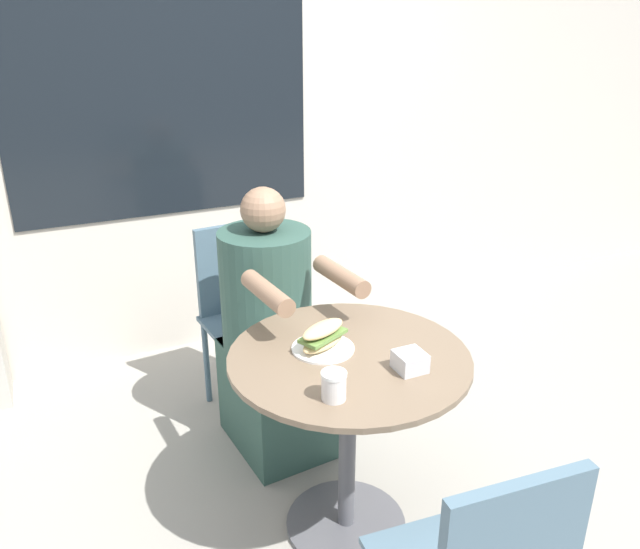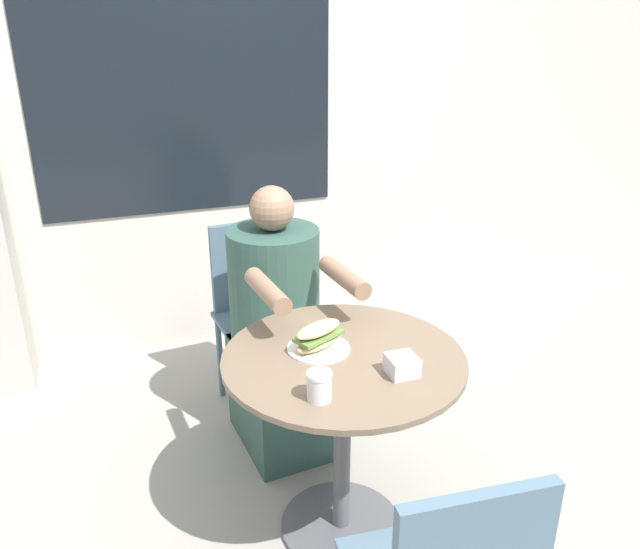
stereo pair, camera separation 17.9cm
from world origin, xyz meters
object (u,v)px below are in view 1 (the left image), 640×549
Objects in this scene: seated_diner at (272,341)px; drink_cup at (334,386)px; diner_chair at (242,302)px; sandwich_on_plate at (323,339)px; cafe_table at (348,403)px.

seated_diner reaches higher than drink_cup.
diner_chair reaches higher than sandwich_on_plate.
diner_chair reaches higher than cafe_table.
diner_chair is 1.18m from drink_cup.
cafe_table is 0.91× the size of diner_chair.
drink_cup is (-0.16, -0.21, 0.23)m from cafe_table.
cafe_table is 0.95m from diner_chair.
sandwich_on_plate is 2.40× the size of drink_cup.
seated_diner reaches higher than diner_chair.
sandwich_on_plate is at bearing 131.61° from cafe_table.
cafe_table is 0.35m from drink_cup.
drink_cup is (-0.10, -0.27, 0.00)m from sandwich_on_plate.
diner_chair is 0.77× the size of seated_diner.
cafe_table is 9.16× the size of drink_cup.
diner_chair is (-0.06, 0.94, -0.01)m from cafe_table.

